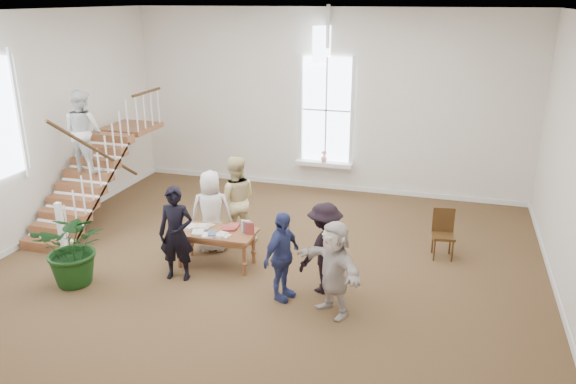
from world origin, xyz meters
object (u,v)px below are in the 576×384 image
(woman_cluster_a, at_px, (282,256))
(woman_cluster_b, at_px, (324,248))
(library_table, at_px, (215,235))
(elderly_woman, at_px, (211,211))
(side_chair, at_px, (443,230))
(person_yellow, at_px, (235,200))
(woman_cluster_c, at_px, (334,268))
(floor_plant, at_px, (74,247))
(police_officer, at_px, (176,234))

(woman_cluster_a, distance_m, woman_cluster_b, 0.75)
(library_table, distance_m, elderly_woman, 0.72)
(woman_cluster_b, distance_m, side_chair, 2.72)
(elderly_woman, xyz_separation_m, person_yellow, (0.30, 0.50, 0.09))
(woman_cluster_c, bearing_deg, woman_cluster_a, -154.20)
(floor_plant, bearing_deg, woman_cluster_a, 8.40)
(woman_cluster_b, relative_size, side_chair, 1.66)
(elderly_woman, relative_size, woman_cluster_c, 1.05)
(library_table, xyz_separation_m, police_officer, (-0.43, -0.65, 0.24))
(police_officer, xyz_separation_m, floor_plant, (-1.58, -0.68, -0.16))
(woman_cluster_b, relative_size, floor_plant, 1.15)
(library_table, bearing_deg, woman_cluster_a, -29.27)
(police_officer, xyz_separation_m, woman_cluster_b, (2.56, 0.29, -0.06))
(floor_plant, distance_m, side_chair, 6.69)
(woman_cluster_b, xyz_separation_m, side_chair, (1.86, 1.97, -0.26))
(person_yellow, xyz_separation_m, woman_cluster_a, (1.56, -1.91, -0.14))
(elderly_woman, distance_m, woman_cluster_c, 3.19)
(police_officer, bearing_deg, woman_cluster_a, -13.32)
(library_table, distance_m, floor_plant, 2.41)
(woman_cluster_b, height_order, floor_plant, woman_cluster_b)
(library_table, xyz_separation_m, woman_cluster_a, (1.53, -0.80, 0.15))
(library_table, distance_m, woman_cluster_b, 2.17)
(woman_cluster_c, height_order, floor_plant, woman_cluster_c)
(police_officer, relative_size, elderly_woman, 1.05)
(elderly_woman, height_order, person_yellow, person_yellow)
(woman_cluster_b, bearing_deg, woman_cluster_c, 57.49)
(side_chair, bearing_deg, floor_plant, -162.95)
(person_yellow, distance_m, floor_plant, 3.14)
(police_officer, distance_m, floor_plant, 1.73)
(woman_cluster_a, bearing_deg, side_chair, -26.84)
(elderly_woman, xyz_separation_m, woman_cluster_a, (1.86, -1.41, -0.05))
(library_table, height_order, woman_cluster_b, woman_cluster_b)
(elderly_woman, bearing_deg, side_chair, 173.45)
(woman_cluster_a, bearing_deg, woman_cluster_c, -83.82)
(floor_plant, bearing_deg, person_yellow, 50.77)
(woman_cluster_c, bearing_deg, library_table, -164.10)
(library_table, distance_m, woman_cluster_a, 1.74)
(woman_cluster_c, relative_size, side_chair, 1.63)
(police_officer, distance_m, elderly_woman, 1.25)
(police_officer, relative_size, woman_cluster_a, 1.12)
(person_yellow, bearing_deg, woman_cluster_c, 118.23)
(police_officer, xyz_separation_m, side_chair, (4.42, 2.26, -0.32))
(library_table, xyz_separation_m, person_yellow, (-0.03, 1.10, 0.29))
(woman_cluster_a, bearing_deg, person_yellow, 58.03)
(person_yellow, bearing_deg, library_table, 70.36)
(library_table, height_order, police_officer, police_officer)
(elderly_woman, relative_size, woman_cluster_b, 1.03)
(person_yellow, distance_m, side_chair, 4.07)
(woman_cluster_b, bearing_deg, floor_plant, -44.06)
(library_table, xyz_separation_m, woman_cluster_b, (2.13, -0.35, 0.18))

